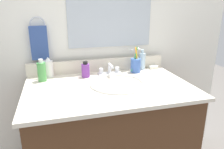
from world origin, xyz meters
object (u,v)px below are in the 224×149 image
object	(u,v)px
bottle_cream_purple	(86,70)
bottle_lotion_white	(49,68)
hand_towel	(39,43)
cup_blue_plastic	(136,65)
bottle_toner_green	(42,71)
soap_bar	(153,67)
faucet	(110,71)
bottle_gel_clear	(142,61)

from	to	relation	value
bottle_cream_purple	bottle_lotion_white	bearing A→B (deg)	164.09
hand_towel	bottle_lotion_white	distance (m)	0.17
bottle_cream_purple	cup_blue_plastic	bearing A→B (deg)	2.38
bottle_cream_purple	hand_towel	bearing A→B (deg)	156.35
bottle_lotion_white	bottle_toner_green	bearing A→B (deg)	-119.34
bottle_toner_green	soap_bar	world-z (taller)	bottle_toner_green
bottle_toner_green	bottle_cream_purple	xyz separation A→B (m)	(0.28, 0.01, -0.02)
cup_blue_plastic	soap_bar	distance (m)	0.17
bottle_toner_green	soap_bar	bearing A→B (deg)	4.98
bottle_lotion_white	soap_bar	distance (m)	0.76
bottle_toner_green	soap_bar	xyz separation A→B (m)	(0.80, 0.07, -0.05)
bottle_cream_purple	faucet	bearing A→B (deg)	2.28
hand_towel	bottle_toner_green	distance (m)	0.20
faucet	bottle_toner_green	size ratio (longest dim) A/B	1.13
hand_towel	bottle_toner_green	xyz separation A→B (m)	(0.01, -0.13, -0.16)
bottle_toner_green	bottle_cream_purple	world-z (taller)	bottle_toner_green
faucet	cup_blue_plastic	distance (m)	0.19
bottle_gel_clear	soap_bar	distance (m)	0.10
faucet	bottle_gel_clear	distance (m)	0.27
bottle_gel_clear	faucet	bearing A→B (deg)	-166.48
bottle_lotion_white	soap_bar	world-z (taller)	bottle_lotion_white
bottle_cream_purple	bottle_gel_clear	world-z (taller)	bottle_gel_clear
cup_blue_plastic	soap_bar	bearing A→B (deg)	16.77
bottle_lotion_white	soap_bar	size ratio (longest dim) A/B	2.11
bottle_lotion_white	bottle_toner_green	size ratio (longest dim) A/B	0.95
bottle_cream_purple	soap_bar	world-z (taller)	bottle_cream_purple
bottle_toner_green	bottle_gel_clear	distance (m)	0.71
faucet	cup_blue_plastic	bearing A→B (deg)	2.46
hand_towel	faucet	size ratio (longest dim) A/B	1.37
bottle_lotion_white	bottle_gel_clear	bearing A→B (deg)	0.27
bottle_lotion_white	cup_blue_plastic	size ratio (longest dim) A/B	0.74
faucet	hand_towel	bearing A→B (deg)	165.47
bottle_gel_clear	soap_bar	world-z (taller)	bottle_gel_clear
bottle_lotion_white	bottle_cream_purple	xyz separation A→B (m)	(0.23, -0.07, -0.01)
bottle_toner_green	bottle_gel_clear	world-z (taller)	bottle_gel_clear
bottle_toner_green	bottle_cream_purple	distance (m)	0.28
bottle_gel_clear	soap_bar	size ratio (longest dim) A/B	2.31
faucet	bottle_cream_purple	size ratio (longest dim) A/B	1.49
bottle_cream_purple	bottle_toner_green	bearing A→B (deg)	-178.78
cup_blue_plastic	faucet	bearing A→B (deg)	-177.54
bottle_lotion_white	faucet	bearing A→B (deg)	-8.51
bottle_cream_purple	soap_bar	distance (m)	0.53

